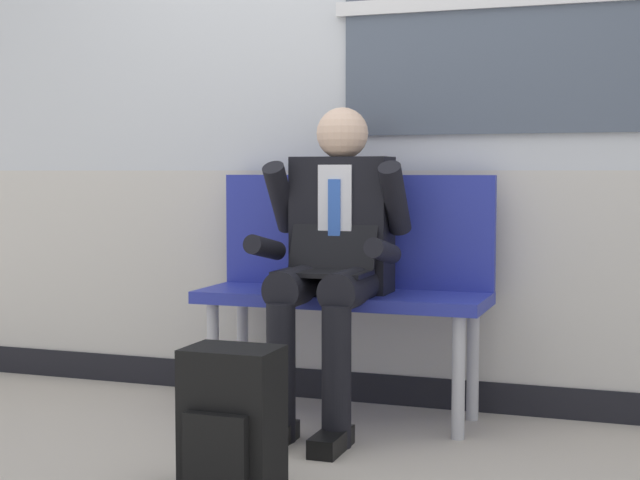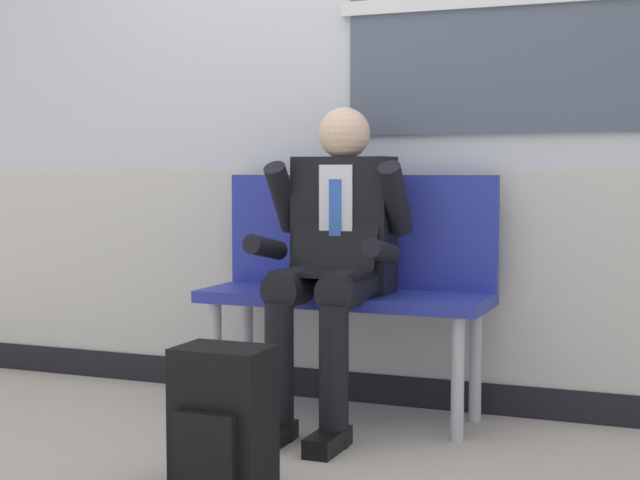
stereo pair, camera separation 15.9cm
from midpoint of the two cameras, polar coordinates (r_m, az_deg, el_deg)
name	(u,v)px [view 1 (the left image)]	position (r m, az deg, el deg)	size (l,w,h in m)	color
ground_plane	(307,434)	(3.78, -2.02, -11.50)	(18.00, 18.00, 0.00)	#B2A899
station_wall	(358,107)	(4.24, 1.20, 7.93)	(6.20, 0.16, 2.61)	silver
bench_with_person	(348,274)	(3.98, 0.53, -2.04)	(1.19, 0.42, 1.00)	#28339E
person_seated	(332,254)	(3.78, -0.49, -0.84)	(0.57, 0.70, 1.27)	black
backpack	(232,421)	(3.11, -6.74, -10.65)	(0.30, 0.25, 0.46)	black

